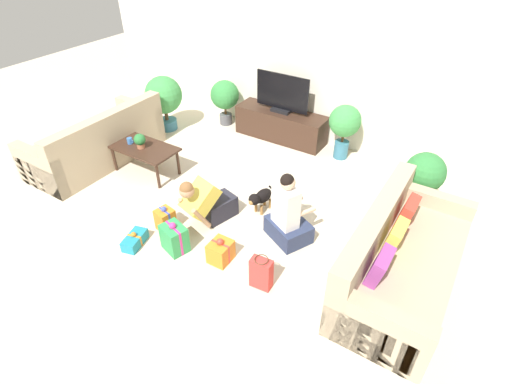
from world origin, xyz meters
name	(u,v)px	position (x,y,z in m)	size (l,w,h in m)	color
ground_plane	(215,214)	(0.00, 0.00, 0.00)	(16.00, 16.00, 0.00)	beige
wall_back	(309,63)	(0.00, 2.63, 1.30)	(8.40, 0.06, 2.60)	silver
sofa_left	(98,143)	(-2.37, 0.14, 0.30)	(0.95, 2.10, 0.87)	tan
sofa_right	(400,262)	(2.37, 0.11, 0.31)	(0.95, 2.10, 0.87)	tan
coffee_table	(144,150)	(-1.49, 0.28, 0.39)	(1.02, 0.55, 0.44)	#382319
tv_console	(281,125)	(-0.30, 2.32, 0.25)	(1.59, 0.47, 0.50)	#382319
tv	(282,95)	(-0.30, 2.32, 0.79)	(0.96, 0.20, 0.64)	black
potted_plant_corner_right	(423,178)	(2.23, 1.51, 0.53)	(0.51, 0.51, 0.86)	#A36042
potted_plant_back_left	(225,96)	(-1.45, 2.27, 0.54)	(0.51, 0.51, 0.83)	#4C4C51
potted_plant_back_right	(345,124)	(0.84, 2.27, 0.59)	(0.50, 0.50, 0.89)	#336B84
potted_plant_corner_left	(164,97)	(-2.23, 1.54, 0.61)	(0.65, 0.65, 0.97)	#336B84
person_kneeling	(207,202)	(0.03, -0.16, 0.32)	(0.50, 0.78, 0.74)	#23232D
person_sitting	(288,217)	(1.03, 0.11, 0.33)	(0.64, 0.61, 0.95)	#283351
dog	(261,198)	(0.49, 0.37, 0.23)	(0.20, 0.49, 0.35)	black
gift_box_a	(165,219)	(-0.34, -0.56, 0.15)	(0.24, 0.24, 0.35)	orange
gift_box_b	(221,251)	(0.57, -0.63, 0.13)	(0.24, 0.27, 0.32)	orange
gift_box_c	(174,238)	(0.01, -0.78, 0.17)	(0.35, 0.31, 0.41)	#2D934C
gift_box_d	(135,240)	(-0.46, -0.98, 0.07)	(0.26, 0.38, 0.19)	teal
gift_bag_a	(261,273)	(1.17, -0.71, 0.19)	(0.24, 0.16, 0.40)	red
mug	(130,141)	(-1.73, 0.25, 0.48)	(0.12, 0.08, 0.09)	#386BAD
tabletop_plant	(140,140)	(-1.50, 0.24, 0.56)	(0.17, 0.17, 0.22)	#A36042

